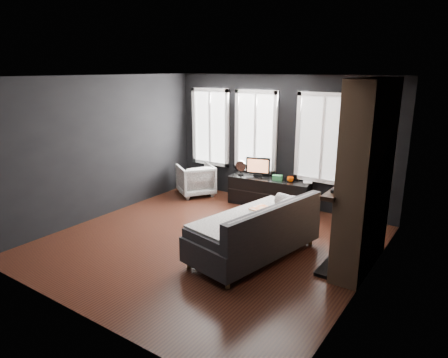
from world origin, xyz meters
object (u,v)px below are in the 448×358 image
Objects in this scene: media_console at (270,192)px; mantel_vase at (358,171)px; armchair at (196,178)px; mug at (290,179)px; monitor at (258,166)px; book at (303,176)px; sofa at (254,228)px.

mantel_vase reaches higher than media_console.
media_console is at bearing 150.43° from mantel_vase.
mantel_vase reaches higher than armchair.
mug is 2.14m from mantel_vase.
monitor is 3.91× the size of mug.
media_console is at bearing -15.02° from monitor.
mantel_vase is (1.65, -1.20, 0.66)m from mug.
book reaches higher than armchair.
mug is at bearing -14.91° from monitor.
mantel_vase reaches higher than monitor.
book is (2.44, 0.42, 0.33)m from armchair.
armchair is 3.14× the size of book.
armchair is 1.55m from monitor.
sofa reaches higher than media_console.
armchair is at bearing 155.21° from sofa.
mantel_vase is (3.86, -0.90, 0.93)m from armchair.
mantel_vase is (2.40, -1.19, 0.49)m from monitor.
sofa is 4.11× the size of monitor.
sofa is 1.25× the size of media_console.
sofa reaches higher than mug.
monitor is at bearing -172.49° from book.
mug reaches higher than media_console.
media_console is (1.76, 0.29, -0.09)m from armchair.
sofa is 2.29m from mug.
sofa is at bearing -138.81° from mantel_vase.
mug is at bearing 112.76° from sofa.
mug is 0.75× the size of mantel_vase.
media_console is at bearing -179.27° from mug.
mug is at bearing 132.42° from armchair.
mantel_vase reaches higher than book.
sofa is at bearing -77.20° from monitor.
mug is (2.21, 0.30, 0.27)m from armchair.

